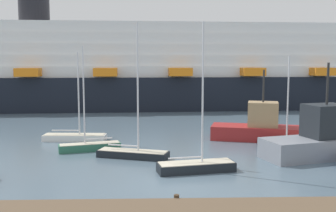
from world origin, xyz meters
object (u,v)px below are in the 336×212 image
at_px(sailboat_0, 133,152).
at_px(fishing_boat_0, 259,127).
at_px(sailboat_1, 291,143).
at_px(cruise_ship, 141,72).
at_px(sailboat_4, 196,165).
at_px(sailboat_5, 90,145).
at_px(sailboat_2, 75,136).
at_px(fishing_boat_2, 322,139).

relative_size(sailboat_0, fishing_boat_0, 1.13).
height_order(sailboat_1, cruise_ship, cruise_ship).
height_order(sailboat_0, fishing_boat_0, sailboat_0).
height_order(sailboat_4, sailboat_5, sailboat_4).
distance_m(sailboat_4, cruise_ship, 34.47).
bearing_deg(sailboat_5, cruise_ship, -111.68).
xyz_separation_m(sailboat_2, sailboat_5, (1.89, -3.88, 0.03)).
xyz_separation_m(sailboat_0, sailboat_5, (-3.34, 2.27, -0.02)).
xyz_separation_m(sailboat_0, fishing_boat_0, (10.32, 5.96, 0.65)).
height_order(fishing_boat_0, fishing_boat_2, fishing_boat_2).
height_order(sailboat_0, cruise_ship, cruise_ship).
bearing_deg(sailboat_5, fishing_boat_2, 155.71).
distance_m(sailboat_1, fishing_boat_0, 3.60).
relative_size(sailboat_1, fishing_boat_0, 0.86).
xyz_separation_m(sailboat_1, fishing_boat_2, (1.05, -3.05, 0.89)).
height_order(sailboat_2, cruise_ship, cruise_ship).
height_order(sailboat_0, sailboat_4, sailboat_0).
xyz_separation_m(sailboat_5, fishing_boat_0, (13.66, 3.69, 0.67)).
bearing_deg(sailboat_0, sailboat_4, -24.45).
bearing_deg(fishing_boat_2, sailboat_0, 162.83).
bearing_deg(cruise_ship, sailboat_2, -104.47).
xyz_separation_m(sailboat_1, fishing_boat_0, (-1.71, 3.09, 0.71)).
distance_m(sailboat_4, fishing_boat_2, 9.73).
relative_size(sailboat_4, cruise_ship, 0.11).
bearing_deg(sailboat_0, cruise_ship, 108.22).
distance_m(sailboat_0, cruise_ship, 30.64).
bearing_deg(sailboat_2, fishing_boat_0, 2.42).
bearing_deg(sailboat_2, sailboat_0, -46.53).
distance_m(sailboat_0, sailboat_2, 8.07).
relative_size(sailboat_1, sailboat_2, 0.96).
height_order(sailboat_0, sailboat_5, sailboat_0).
xyz_separation_m(sailboat_1, sailboat_4, (-8.02, -6.45, 0.06)).
distance_m(sailboat_4, fishing_boat_0, 11.46).
distance_m(sailboat_4, sailboat_5, 9.39).
distance_m(sailboat_0, fishing_boat_2, 13.10).
distance_m(sailboat_1, sailboat_2, 17.56).
bearing_deg(sailboat_4, cruise_ship, 86.07).
bearing_deg(fishing_boat_2, cruise_ship, 97.56).
bearing_deg(sailboat_5, sailboat_4, 125.63).
distance_m(sailboat_1, fishing_boat_2, 3.34).
distance_m(sailboat_2, sailboat_5, 4.31).
bearing_deg(sailboat_0, fishing_boat_2, 16.59).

